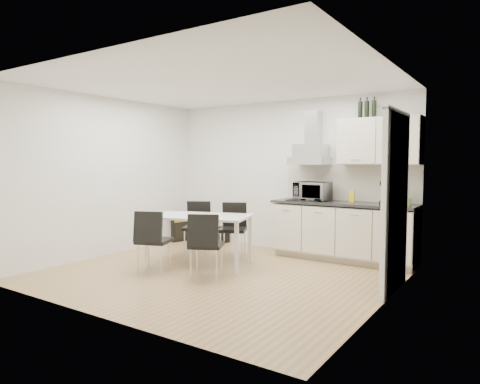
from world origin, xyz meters
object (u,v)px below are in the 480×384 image
(dining_table, at_px, (200,220))
(guitar_amp, at_px, (182,228))
(chair_far_left, at_px, (197,228))
(floor_speaker, at_px, (223,234))
(chair_near_left, at_px, (154,242))
(chair_near_right, at_px, (206,246))
(kitchenette, at_px, (346,208))
(chair_far_right, at_px, (233,230))

(dining_table, relative_size, guitar_amp, 2.61)
(dining_table, distance_m, chair_far_left, 0.76)
(chair_far_left, distance_m, floor_speaker, 1.20)
(dining_table, relative_size, floor_speaker, 5.39)
(chair_near_left, xyz_separation_m, chair_near_right, (0.78, 0.16, 0.00))
(chair_far_left, bearing_deg, dining_table, 105.10)
(kitchenette, height_order, chair_near_left, kitchenette)
(kitchenette, relative_size, floor_speaker, 8.25)
(kitchenette, distance_m, chair_near_right, 2.38)
(chair_far_left, bearing_deg, chair_near_right, 106.37)
(chair_far_right, bearing_deg, guitar_amp, -48.21)
(chair_near_left, xyz_separation_m, guitar_amp, (-1.35, 2.11, -0.19))
(chair_far_left, height_order, guitar_amp, chair_far_left)
(dining_table, bearing_deg, chair_far_left, 115.29)
(chair_far_left, bearing_deg, guitar_amp, -66.81)
(dining_table, relative_size, chair_far_right, 1.87)
(dining_table, distance_m, chair_near_right, 0.81)
(chair_far_left, xyz_separation_m, chair_far_right, (0.61, 0.17, 0.00))
(chair_near_left, bearing_deg, guitar_amp, 101.57)
(kitchenette, bearing_deg, chair_far_right, -153.32)
(chair_near_right, xyz_separation_m, guitar_amp, (-2.13, 1.95, -0.19))
(chair_near_right, distance_m, guitar_amp, 2.90)
(kitchenette, xyz_separation_m, chair_near_left, (-1.95, -2.20, -0.39))
(kitchenette, distance_m, chair_near_left, 2.96)
(dining_table, bearing_deg, floor_speaker, 97.11)
(chair_far_left, xyz_separation_m, floor_speaker, (-0.27, 1.13, -0.29))
(dining_table, xyz_separation_m, chair_near_left, (-0.23, -0.71, -0.23))
(guitar_amp, relative_size, floor_speaker, 2.07)
(chair_far_right, distance_m, chair_near_right, 1.31)
(dining_table, xyz_separation_m, chair_far_left, (-0.49, 0.53, -0.23))
(chair_far_right, bearing_deg, kitchenette, -178.69)
(chair_far_right, xyz_separation_m, floor_speaker, (-0.88, 0.97, -0.29))
(kitchenette, xyz_separation_m, chair_far_right, (-1.59, -0.80, -0.39))
(dining_table, height_order, chair_far_right, chair_far_right)
(kitchenette, distance_m, dining_table, 2.28)
(chair_near_right, relative_size, guitar_amp, 1.39)
(kitchenette, distance_m, chair_far_left, 2.44)
(kitchenette, distance_m, chair_far_right, 1.83)
(kitchenette, xyz_separation_m, dining_table, (-1.71, -1.49, -0.16))
(chair_far_right, distance_m, guitar_amp, 1.86)
(chair_near_left, height_order, guitar_amp, chair_near_left)
(guitar_amp, bearing_deg, floor_speaker, 32.30)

